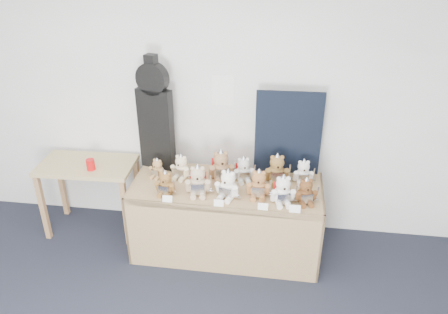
# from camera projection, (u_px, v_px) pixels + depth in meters

# --- Properties ---
(room_shell) EXTENTS (6.00, 6.00, 6.00)m
(room_shell) POSITION_uv_depth(u_px,v_px,m) (223.00, 90.00, 4.11)
(room_shell) COLOR silver
(room_shell) RESTS_ON floor
(display_table) EXTENTS (1.77, 0.75, 0.73)m
(display_table) POSITION_uv_depth(u_px,v_px,m) (225.00, 204.00, 4.03)
(display_table) COLOR olive
(display_table) RESTS_ON floor
(side_table) EXTENTS (0.95, 0.54, 0.78)m
(side_table) POSITION_uv_depth(u_px,v_px,m) (88.00, 175.00, 4.37)
(side_table) COLOR tan
(side_table) RESTS_ON floor
(guitar_case) EXTENTS (0.35, 0.18, 1.12)m
(guitar_case) POSITION_uv_depth(u_px,v_px,m) (155.00, 115.00, 4.09)
(guitar_case) COLOR black
(guitar_case) RESTS_ON display_table
(navy_board) EXTENTS (0.62, 0.04, 0.82)m
(navy_board) POSITION_uv_depth(u_px,v_px,m) (288.00, 134.00, 4.05)
(navy_board) COLOR black
(navy_board) RESTS_ON display_table
(red_cup) EXTENTS (0.08, 0.08, 0.11)m
(red_cup) POSITION_uv_depth(u_px,v_px,m) (91.00, 165.00, 4.18)
(red_cup) COLOR red
(red_cup) RESTS_ON side_table
(teddy_front_far_left) EXTENTS (0.21, 0.17, 0.25)m
(teddy_front_far_left) POSITION_uv_depth(u_px,v_px,m) (166.00, 184.00, 3.85)
(teddy_front_far_left) COLOR brown
(teddy_front_far_left) RESTS_ON display_table
(teddy_front_left) EXTENTS (0.26, 0.23, 0.31)m
(teddy_front_left) POSITION_uv_depth(u_px,v_px,m) (198.00, 181.00, 3.85)
(teddy_front_left) COLOR tan
(teddy_front_left) RESTS_ON display_table
(teddy_front_centre) EXTENTS (0.24, 0.23, 0.30)m
(teddy_front_centre) POSITION_uv_depth(u_px,v_px,m) (228.00, 185.00, 3.79)
(teddy_front_centre) COLOR white
(teddy_front_centre) RESTS_ON display_table
(teddy_front_right) EXTENTS (0.23, 0.19, 0.29)m
(teddy_front_right) POSITION_uv_depth(u_px,v_px,m) (259.00, 185.00, 3.81)
(teddy_front_right) COLOR #A46D3E
(teddy_front_right) RESTS_ON display_table
(teddy_front_far_right) EXTENTS (0.24, 0.22, 0.29)m
(teddy_front_far_right) POSITION_uv_depth(u_px,v_px,m) (283.00, 191.00, 3.72)
(teddy_front_far_right) COLOR white
(teddy_front_far_right) RESTS_ON display_table
(teddy_front_end) EXTENTS (0.22, 0.19, 0.26)m
(teddy_front_end) POSITION_uv_depth(u_px,v_px,m) (306.00, 192.00, 3.72)
(teddy_front_end) COLOR brown
(teddy_front_end) RESTS_ON display_table
(teddy_back_left) EXTENTS (0.21, 0.20, 0.26)m
(teddy_back_left) POSITION_uv_depth(u_px,v_px,m) (181.00, 168.00, 4.11)
(teddy_back_left) COLOR beige
(teddy_back_left) RESTS_ON display_table
(teddy_back_centre_left) EXTENTS (0.28, 0.25, 0.33)m
(teddy_back_centre_left) POSITION_uv_depth(u_px,v_px,m) (221.00, 167.00, 4.07)
(teddy_back_centre_left) COLOR #9C734E
(teddy_back_centre_left) RESTS_ON display_table
(teddy_back_centre_right) EXTENTS (0.22, 0.21, 0.27)m
(teddy_back_centre_right) POSITION_uv_depth(u_px,v_px,m) (244.00, 170.00, 4.06)
(teddy_back_centre_right) COLOR silver
(teddy_back_centre_right) RESTS_ON display_table
(teddy_back_right) EXTENTS (0.26, 0.22, 0.31)m
(teddy_back_right) POSITION_uv_depth(u_px,v_px,m) (277.00, 170.00, 4.03)
(teddy_back_right) COLOR olive
(teddy_back_right) RESTS_ON display_table
(teddy_back_end) EXTENTS (0.21, 0.18, 0.26)m
(teddy_back_end) POSITION_uv_depth(u_px,v_px,m) (303.00, 173.00, 4.03)
(teddy_back_end) COLOR white
(teddy_back_end) RESTS_ON display_table
(teddy_back_far_left) EXTENTS (0.17, 0.16, 0.21)m
(teddy_back_far_left) POSITION_uv_depth(u_px,v_px,m) (157.00, 169.00, 4.13)
(teddy_back_far_left) COLOR #AD8350
(teddy_back_far_left) RESTS_ON display_table
(entry_card_a) EXTENTS (0.09, 0.02, 0.06)m
(entry_card_a) POSITION_uv_depth(u_px,v_px,m) (167.00, 199.00, 3.76)
(entry_card_a) COLOR white
(entry_card_a) RESTS_ON display_table
(entry_card_b) EXTENTS (0.08, 0.02, 0.06)m
(entry_card_b) POSITION_uv_depth(u_px,v_px,m) (219.00, 203.00, 3.70)
(entry_card_b) COLOR white
(entry_card_b) RESTS_ON display_table
(entry_card_c) EXTENTS (0.09, 0.02, 0.06)m
(entry_card_c) POSITION_uv_depth(u_px,v_px,m) (263.00, 207.00, 3.65)
(entry_card_c) COLOR white
(entry_card_c) RESTS_ON display_table
(entry_card_d) EXTENTS (0.09, 0.02, 0.07)m
(entry_card_d) POSITION_uv_depth(u_px,v_px,m) (295.00, 209.00, 3.62)
(entry_card_d) COLOR white
(entry_card_d) RESTS_ON display_table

